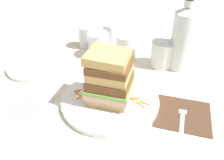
# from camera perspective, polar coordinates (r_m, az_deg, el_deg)

# --- Properties ---
(ground_plane) EXTENTS (3.00, 3.00, 0.00)m
(ground_plane) POSITION_cam_1_polar(r_m,az_deg,el_deg) (0.64, -0.22, -5.00)
(ground_plane) COLOR beige
(main_plate) EXTENTS (0.27, 0.27, 0.01)m
(main_plate) POSITION_cam_1_polar(r_m,az_deg,el_deg) (0.63, -0.70, -5.04)
(main_plate) COLOR white
(main_plate) RESTS_ON ground_plane
(sandwich) EXTENTS (0.12, 0.11, 0.14)m
(sandwich) POSITION_cam_1_polar(r_m,az_deg,el_deg) (0.58, -0.79, 0.59)
(sandwich) COLOR tan
(sandwich) RESTS_ON main_plate
(carrot_shred_0) EXTENTS (0.02, 0.01, 0.00)m
(carrot_shred_0) POSITION_cam_1_polar(r_m,az_deg,el_deg) (0.65, -8.55, -2.69)
(carrot_shred_0) COLOR orange
(carrot_shred_0) RESTS_ON main_plate
(carrot_shred_1) EXTENTS (0.02, 0.03, 0.00)m
(carrot_shred_1) POSITION_cam_1_polar(r_m,az_deg,el_deg) (0.63, -7.67, -4.20)
(carrot_shred_1) COLOR orange
(carrot_shred_1) RESTS_ON main_plate
(carrot_shred_2) EXTENTS (0.03, 0.02, 0.00)m
(carrot_shred_2) POSITION_cam_1_polar(r_m,az_deg,el_deg) (0.64, -8.57, -3.36)
(carrot_shred_2) COLOR orange
(carrot_shred_2) RESTS_ON main_plate
(carrot_shred_3) EXTENTS (0.01, 0.02, 0.00)m
(carrot_shred_3) POSITION_cam_1_polar(r_m,az_deg,el_deg) (0.65, -8.63, -3.00)
(carrot_shred_3) COLOR orange
(carrot_shred_3) RESTS_ON main_plate
(carrot_shred_4) EXTENTS (0.03, 0.01, 0.00)m
(carrot_shred_4) POSITION_cam_1_polar(r_m,az_deg,el_deg) (0.64, -5.96, -3.56)
(carrot_shred_4) COLOR orange
(carrot_shred_4) RESTS_ON main_plate
(carrot_shred_5) EXTENTS (0.01, 0.02, 0.00)m
(carrot_shred_5) POSITION_cam_1_polar(r_m,az_deg,el_deg) (0.64, -6.63, -3.37)
(carrot_shred_5) COLOR orange
(carrot_shred_5) RESTS_ON main_plate
(carrot_shred_6) EXTENTS (0.03, 0.01, 0.00)m
(carrot_shred_6) POSITION_cam_1_polar(r_m,az_deg,el_deg) (0.61, 8.08, -5.76)
(carrot_shred_6) COLOR orange
(carrot_shred_6) RESTS_ON main_plate
(carrot_shred_7) EXTENTS (0.02, 0.02, 0.00)m
(carrot_shred_7) POSITION_cam_1_polar(r_m,az_deg,el_deg) (0.61, 6.88, -5.43)
(carrot_shred_7) COLOR orange
(carrot_shred_7) RESTS_ON main_plate
(carrot_shred_8) EXTENTS (0.03, 0.02, 0.00)m
(carrot_shred_8) POSITION_cam_1_polar(r_m,az_deg,el_deg) (0.61, 7.09, -6.08)
(carrot_shred_8) COLOR orange
(carrot_shred_8) RESTS_ON main_plate
(carrot_shred_9) EXTENTS (0.01, 0.03, 0.00)m
(carrot_shred_9) POSITION_cam_1_polar(r_m,az_deg,el_deg) (0.61, 5.55, -5.44)
(carrot_shred_9) COLOR orange
(carrot_shred_9) RESTS_ON main_plate
(carrot_shred_10) EXTENTS (0.03, 0.01, 0.00)m
(carrot_shred_10) POSITION_cam_1_polar(r_m,az_deg,el_deg) (0.62, 5.76, -4.79)
(carrot_shred_10) COLOR orange
(carrot_shred_10) RESTS_ON main_plate
(carrot_shred_11) EXTENTS (0.03, 0.01, 0.00)m
(carrot_shred_11) POSITION_cam_1_polar(r_m,az_deg,el_deg) (0.63, 5.61, -4.46)
(carrot_shred_11) COLOR orange
(carrot_shred_11) RESTS_ON main_plate
(napkin_dark) EXTENTS (0.14, 0.14, 0.00)m
(napkin_dark) POSITION_cam_1_polar(r_m,az_deg,el_deg) (0.62, 17.29, -8.14)
(napkin_dark) COLOR #4C3323
(napkin_dark) RESTS_ON ground_plane
(fork) EXTENTS (0.02, 0.17, 0.00)m
(fork) POSITION_cam_1_polar(r_m,az_deg,el_deg) (0.60, 17.25, -9.31)
(fork) COLOR silver
(fork) RESTS_ON napkin_dark
(knife) EXTENTS (0.02, 0.20, 0.00)m
(knife) POSITION_cam_1_polar(r_m,az_deg,el_deg) (0.68, -13.94, -3.56)
(knife) COLOR silver
(knife) RESTS_ON ground_plane
(juice_glass) EXTENTS (0.08, 0.08, 0.09)m
(juice_glass) POSITION_cam_1_polar(r_m,az_deg,el_deg) (0.80, 12.53, 6.09)
(juice_glass) COLOR white
(juice_glass) RESTS_ON ground_plane
(water_bottle) EXTENTS (0.07, 0.07, 0.24)m
(water_bottle) POSITION_cam_1_polar(r_m,az_deg,el_deg) (0.77, 17.17, 9.99)
(water_bottle) COLOR silver
(water_bottle) RESTS_ON ground_plane
(empty_tumbler_0) EXTENTS (0.07, 0.07, 0.09)m
(empty_tumbler_0) POSITION_cam_1_polar(r_m,az_deg,el_deg) (0.83, 3.60, 8.30)
(empty_tumbler_0) COLOR silver
(empty_tumbler_0) RESTS_ON ground_plane
(empty_tumbler_1) EXTENTS (0.08, 0.08, 0.09)m
(empty_tumbler_1) POSITION_cam_1_polar(r_m,az_deg,el_deg) (0.84, -3.34, 8.79)
(empty_tumbler_1) COLOR silver
(empty_tumbler_1) RESTS_ON ground_plane
(empty_tumbler_2) EXTENTS (0.06, 0.06, 0.08)m
(empty_tumbler_2) POSITION_cam_1_polar(r_m,az_deg,el_deg) (0.93, -0.33, 11.44)
(empty_tumbler_2) COLOR silver
(empty_tumbler_2) RESTS_ON ground_plane
(empty_tumbler_3) EXTENTS (0.07, 0.07, 0.08)m
(empty_tumbler_3) POSITION_cam_1_polar(r_m,az_deg,el_deg) (0.91, -6.19, 10.74)
(empty_tumbler_3) COLOR silver
(empty_tumbler_3) RESTS_ON ground_plane
(side_plate) EXTENTS (0.20, 0.20, 0.01)m
(side_plate) POSITION_cam_1_polar(r_m,az_deg,el_deg) (0.82, -18.35, 3.48)
(side_plate) COLOR white
(side_plate) RESTS_ON ground_plane
(napkin_pink) EXTENTS (0.10, 0.10, 0.00)m
(napkin_pink) POSITION_cam_1_polar(r_m,az_deg,el_deg) (0.65, -20.97, -6.80)
(napkin_pink) COLOR pink
(napkin_pink) RESTS_ON ground_plane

